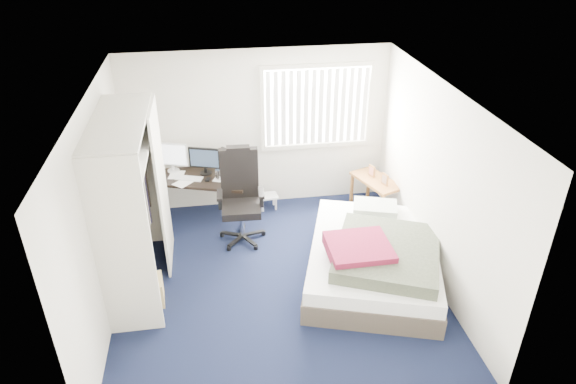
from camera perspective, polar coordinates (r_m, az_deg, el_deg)
The scene contains 10 objects.
ground at distance 6.75m, azimuth -1.18°, elevation -9.91°, with size 4.20×4.20×0.00m, color black.
room_shell at distance 5.91m, azimuth -1.32°, elevation 1.49°, with size 4.20×4.20×4.20m.
window_assembly at distance 7.86m, azimuth 3.22°, elevation 9.44°, with size 1.72×0.09×1.32m.
closet at distance 6.26m, azimuth -16.98°, elevation 0.17°, with size 0.64×1.84×2.22m.
desk at distance 7.78m, azimuth -9.63°, elevation 2.01°, with size 1.59×1.10×1.18m.
office_chair at distance 7.34m, azimuth -5.24°, elevation -1.46°, with size 0.67×0.67×1.37m.
footstool at distance 8.17m, azimuth -2.22°, elevation -0.68°, with size 0.31×0.26×0.24m.
nightstand at distance 8.03m, azimuth 9.77°, elevation 0.95°, with size 0.69×0.93×0.76m.
bed at distance 6.75m, azimuth 9.57°, elevation -7.22°, with size 2.20×2.55×0.71m.
pine_box at distance 6.57m, azimuth -15.67°, elevation -10.63°, with size 0.45×0.34×0.34m, color tan.
Camera 1 is at (-0.68, -5.18, 4.27)m, focal length 32.00 mm.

